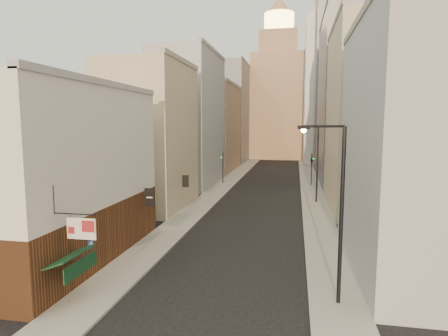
# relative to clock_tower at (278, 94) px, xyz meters

# --- Properties ---
(sidewalk_left) EXTENTS (3.00, 140.00, 0.15)m
(sidewalk_left) POSITION_rel_clock_tower_xyz_m (-5.50, -37.00, -17.56)
(sidewalk_left) COLOR gray
(sidewalk_left) RESTS_ON ground
(sidewalk_right) EXTENTS (3.00, 140.00, 0.15)m
(sidewalk_right) POSITION_rel_clock_tower_xyz_m (7.50, -37.00, -17.56)
(sidewalk_right) COLOR gray
(sidewalk_right) RESTS_ON ground
(near_building_left) EXTENTS (8.30, 23.04, 12.30)m
(near_building_left) POSITION_rel_clock_tower_xyz_m (-9.99, -83.00, -11.61)
(near_building_left) COLOR brown
(near_building_left) RESTS_ON ground
(left_bldg_beige) EXTENTS (8.00, 12.00, 16.00)m
(left_bldg_beige) POSITION_rel_clock_tower_xyz_m (-11.00, -66.00, -9.63)
(left_bldg_beige) COLOR tan
(left_bldg_beige) RESTS_ON ground
(left_bldg_grey) EXTENTS (8.00, 16.00, 20.00)m
(left_bldg_grey) POSITION_rel_clock_tower_xyz_m (-11.00, -50.00, -7.63)
(left_bldg_grey) COLOR #9A9BA0
(left_bldg_grey) RESTS_ON ground
(left_bldg_tan) EXTENTS (8.00, 18.00, 17.00)m
(left_bldg_tan) POSITION_rel_clock_tower_xyz_m (-11.00, -32.00, -9.13)
(left_bldg_tan) COLOR #A27C5D
(left_bldg_tan) RESTS_ON ground
(left_bldg_wingrid) EXTENTS (8.00, 20.00, 24.00)m
(left_bldg_wingrid) POSITION_rel_clock_tower_xyz_m (-11.00, -12.00, -5.63)
(left_bldg_wingrid) COLOR gray
(left_bldg_wingrid) RESTS_ON ground
(right_bldg_grey) EXTENTS (8.00, 16.00, 16.00)m
(right_bldg_grey) POSITION_rel_clock_tower_xyz_m (13.00, -80.00, -9.63)
(right_bldg_grey) COLOR #9A9BA0
(right_bldg_grey) RESTS_ON ground
(right_bldg_beige) EXTENTS (8.00, 16.00, 20.00)m
(right_bldg_beige) POSITION_rel_clock_tower_xyz_m (13.00, -62.00, -7.63)
(right_bldg_beige) COLOR tan
(right_bldg_beige) RESTS_ON ground
(right_bldg_wingrid) EXTENTS (8.00, 20.00, 26.00)m
(right_bldg_wingrid) POSITION_rel_clock_tower_xyz_m (13.00, -42.00, -4.63)
(right_bldg_wingrid) COLOR gray
(right_bldg_wingrid) RESTS_ON ground
(highrise) EXTENTS (21.00, 23.00, 51.20)m
(highrise) POSITION_rel_clock_tower_xyz_m (19.00, -14.00, 8.02)
(highrise) COLOR gray
(highrise) RESTS_ON ground
(clock_tower) EXTENTS (14.00, 14.00, 44.90)m
(clock_tower) POSITION_rel_clock_tower_xyz_m (0.00, 0.00, 0.00)
(clock_tower) COLOR #A27C5D
(clock_tower) RESTS_ON ground
(white_tower) EXTENTS (8.00, 8.00, 41.50)m
(white_tower) POSITION_rel_clock_tower_xyz_m (11.00, -14.00, 0.97)
(white_tower) COLOR silver
(white_tower) RESTS_ON ground
(streetlamp_near) EXTENTS (2.41, 0.84, 9.41)m
(streetlamp_near) POSITION_rel_clock_tower_xyz_m (7.28, -86.46, -12.26)
(streetlamp_near) COLOR black
(streetlamp_near) RESTS_ON ground
(streetlamp_mid) EXTENTS (2.42, 0.50, 9.26)m
(streetlamp_mid) POSITION_rel_clock_tower_xyz_m (7.49, -60.40, -12.34)
(streetlamp_mid) COLOR black
(streetlamp_mid) RESTS_ON ground
(traffic_light_left) EXTENTS (0.58, 0.50, 5.00)m
(traffic_light_left) POSITION_rel_clock_tower_xyz_m (-6.09, -48.19, -13.98)
(traffic_light_left) COLOR black
(traffic_light_left) RESTS_ON ground
(traffic_light_right) EXTENTS (0.61, 0.56, 5.00)m
(traffic_light_right) POSITION_rel_clock_tower_xyz_m (7.60, -47.84, -13.88)
(traffic_light_right) COLOR black
(traffic_light_right) RESTS_ON ground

